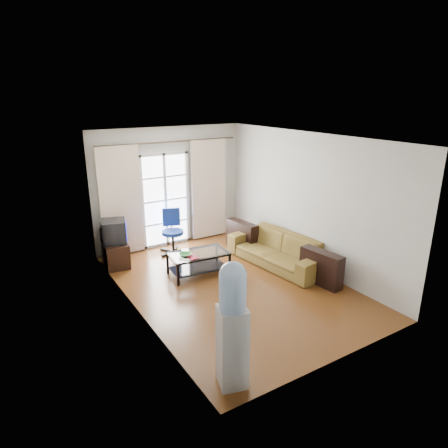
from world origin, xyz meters
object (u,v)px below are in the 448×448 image
at_px(coffee_table, 198,260).
at_px(crt_tv, 113,231).
at_px(sofa, 277,250).
at_px(water_cooler, 233,323).
at_px(task_chair, 173,240).
at_px(tv_stand, 116,254).

bearing_deg(coffee_table, crt_tv, 133.41).
height_order(sofa, water_cooler, water_cooler).
height_order(coffee_table, task_chair, task_chair).
height_order(sofa, tv_stand, sofa).
bearing_deg(tv_stand, water_cooler, -83.12).
height_order(sofa, task_chair, task_chair).
relative_size(sofa, tv_stand, 3.38).
xyz_separation_m(tv_stand, task_chair, (1.30, 0.02, 0.04)).
xyz_separation_m(sofa, task_chair, (-1.57, 1.73, -0.04)).
height_order(coffee_table, crt_tv, crt_tv).
distance_m(sofa, crt_tv, 3.38).
relative_size(coffee_table, water_cooler, 0.73).
bearing_deg(sofa, crt_tv, -128.02).
distance_m(crt_tv, task_chair, 1.37).
bearing_deg(tv_stand, coffee_table, -40.45).
distance_m(coffee_table, task_chair, 1.30).
relative_size(crt_tv, task_chair, 0.62).
height_order(tv_stand, water_cooler, water_cooler).
bearing_deg(water_cooler, coffee_table, 85.04).
bearing_deg(tv_stand, task_chair, 6.18).
relative_size(coffee_table, tv_stand, 1.73).
relative_size(task_chair, water_cooler, 0.60).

